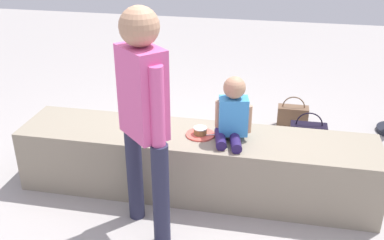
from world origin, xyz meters
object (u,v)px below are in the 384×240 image
(cake_plate, at_px, (200,133))
(water_bottle_far_side, at_px, (100,129))
(adult_standing, at_px, (143,107))
(water_bottle_near_gift, at_px, (182,137))
(handbag_brown_canvas, at_px, (293,116))
(gift_bag, at_px, (240,128))
(child_seated, at_px, (233,113))
(handbag_black_leather, at_px, (308,135))

(cake_plate, distance_m, water_bottle_far_side, 1.41)
(adult_standing, relative_size, water_bottle_near_gift, 7.16)
(handbag_brown_canvas, bearing_deg, gift_bag, -139.08)
(child_seated, distance_m, handbag_black_leather, 1.26)
(child_seated, bearing_deg, water_bottle_far_side, 152.24)
(water_bottle_far_side, bearing_deg, water_bottle_near_gift, -1.77)
(cake_plate, xyz_separation_m, water_bottle_near_gift, (-0.29, 0.69, -0.42))
(child_seated, xyz_separation_m, adult_standing, (-0.50, -0.52, 0.23))
(cake_plate, bearing_deg, child_seated, -2.49)
(water_bottle_far_side, height_order, handbag_black_leather, handbag_black_leather)
(child_seated, relative_size, cake_plate, 2.16)
(gift_bag, relative_size, water_bottle_near_gift, 1.53)
(cake_plate, height_order, water_bottle_near_gift, cake_plate)
(water_bottle_near_gift, distance_m, water_bottle_far_side, 0.84)
(cake_plate, bearing_deg, handbag_brown_canvas, 61.14)
(cake_plate, relative_size, handbag_brown_canvas, 0.67)
(handbag_black_leather, bearing_deg, gift_bag, -177.50)
(handbag_brown_canvas, bearing_deg, cake_plate, -118.86)
(cake_plate, xyz_separation_m, water_bottle_far_side, (-1.13, 0.71, -0.44))
(water_bottle_near_gift, distance_m, handbag_black_leather, 1.18)
(cake_plate, distance_m, handbag_brown_canvas, 1.55)
(gift_bag, xyz_separation_m, handbag_brown_canvas, (0.50, 0.43, -0.03))
(adult_standing, height_order, handbag_brown_canvas, adult_standing)
(water_bottle_near_gift, relative_size, handbag_brown_canvas, 0.65)
(adult_standing, relative_size, cake_plate, 6.97)
(handbag_brown_canvas, bearing_deg, handbag_black_leather, -71.04)
(child_seated, height_order, handbag_brown_canvas, child_seated)
(gift_bag, bearing_deg, handbag_brown_canvas, 40.92)
(handbag_brown_canvas, bearing_deg, child_seated, -110.14)
(water_bottle_near_gift, bearing_deg, child_seated, -52.60)
(water_bottle_far_side, bearing_deg, child_seated, -27.76)
(adult_standing, distance_m, cake_plate, 0.73)
(water_bottle_near_gift, height_order, water_bottle_far_side, water_bottle_near_gift)
(gift_bag, relative_size, handbag_brown_canvas, 0.99)
(gift_bag, bearing_deg, child_seated, -89.10)
(gift_bag, height_order, water_bottle_far_side, gift_bag)
(water_bottle_far_side, xyz_separation_m, handbag_brown_canvas, (1.86, 0.60, 0.03))
(child_seated, bearing_deg, handbag_black_leather, 55.79)
(water_bottle_far_side, relative_size, handbag_black_leather, 0.52)
(handbag_brown_canvas, bearing_deg, adult_standing, -118.25)
(cake_plate, relative_size, water_bottle_near_gift, 1.03)
(adult_standing, height_order, cake_plate, adult_standing)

